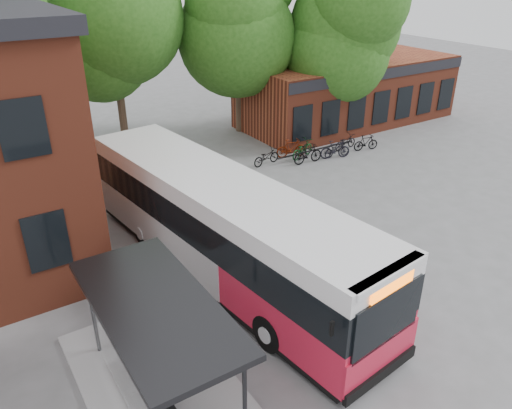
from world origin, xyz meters
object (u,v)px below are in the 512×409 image
bicycle_4 (337,150)px  bicycle_6 (345,142)px  bus_shelter (160,351)px  bicycle_0 (266,157)px  bicycle_5 (335,149)px  bicycle_2 (302,149)px  bicycle_7 (366,143)px  bicycle_1 (291,148)px  city_bus (222,228)px  bicycle_3 (308,154)px

bicycle_4 → bicycle_6: bearing=-52.8°
bus_shelter → bicycle_0: (10.72, 11.38, -1.01)m
bicycle_5 → bicycle_6: (1.44, 0.78, -0.08)m
bicycle_2 → bicycle_0: bearing=66.0°
bus_shelter → bicycle_7: 19.51m
bicycle_1 → bicycle_4: bearing=-105.1°
bicycle_7 → bicycle_0: bearing=93.0°
city_bus → bicycle_4: size_ratio=8.81×
bicycle_0 → bicycle_4: bearing=-114.6°
bus_shelter → bicycle_4: 17.85m
bicycle_4 → city_bus: bearing=128.7°
city_bus → bicycle_5: (10.43, 6.18, -1.21)m
bus_shelter → bicycle_0: bearing=46.7°
bus_shelter → bicycle_0: bus_shelter is taller
bicycle_5 → bicycle_7: bearing=-70.8°
bicycle_4 → bicycle_5: 0.26m
city_bus → bicycle_3: city_bus is taller
bicycle_6 → bicycle_7: bicycle_7 is taller
bus_shelter → bicycle_3: (12.67, 10.36, -0.93)m
bicycle_0 → bicycle_2: (2.22, -0.19, 0.04)m
bicycle_1 → bicycle_2: size_ratio=0.93×
bicycle_2 → bicycle_6: bearing=-114.6°
bicycle_1 → bicycle_6: (3.32, -0.63, -0.09)m
bicycle_1 → bus_shelter: bearing=149.8°
bicycle_0 → bicycle_5: bearing=-116.9°
bicycle_7 → bicycle_2: bearing=88.9°
bicycle_7 → bicycle_5: bearing=104.7°
bicycle_5 → bicycle_6: size_ratio=1.04×
city_bus → bicycle_2: size_ratio=7.36×
bicycle_0 → city_bus: bearing=129.3°
bicycle_7 → bicycle_3: bearing=101.6°
bus_shelter → bicycle_7: bus_shelter is taller
bicycle_2 → bicycle_3: size_ratio=1.06×
bicycle_0 → bicycle_3: size_ratio=0.97×
bicycle_7 → city_bus: bearing=130.7°
city_bus → bicycle_5: 12.18m
bicycle_2 → bicycle_5: bearing=-145.7°
bus_shelter → bicycle_6: bearing=34.7°
bus_shelter → bicycle_2: (12.94, 11.20, -0.97)m
bicycle_3 → bicycle_0: bearing=66.2°
bus_shelter → city_bus: 5.59m
bicycle_6 → bicycle_7: bearing=-139.4°
city_bus → bicycle_4: (10.65, 6.28, -1.31)m
bicycle_1 → bicycle_5: bearing=-109.9°
bicycle_4 → bus_shelter: bearing=133.3°
bicycle_3 → bicycle_6: bearing=-76.0°
bicycle_5 → bus_shelter: bearing=144.5°
bicycle_2 → city_bus: bearing=109.5°
bicycle_0 → bicycle_1: size_ratio=0.98×
bicycle_1 → bicycle_3: bicycle_3 is taller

